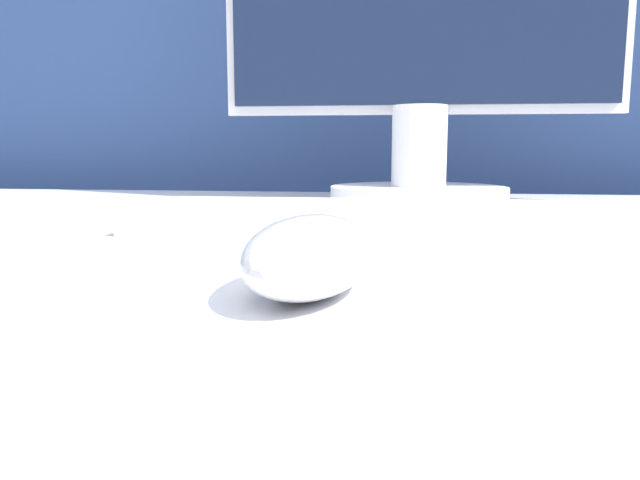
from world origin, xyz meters
TOP-DOWN VIEW (x-y plane):
  - partition_panel at (0.00, 0.73)m, footprint 5.00×0.03m
  - computer_mouse_near at (-0.04, -0.10)m, footprint 0.07×0.13m
  - keyboard at (-0.04, 0.14)m, footprint 0.38×0.14m

SIDE VIEW (x-z plane):
  - partition_panel at x=0.00m, z-range 0.00..1.32m
  - keyboard at x=-0.04m, z-range 0.75..0.78m
  - computer_mouse_near at x=-0.04m, z-range 0.76..0.79m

